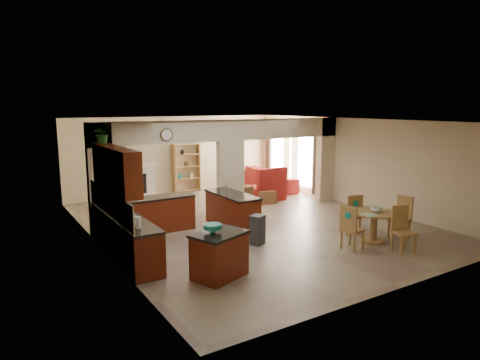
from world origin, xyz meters
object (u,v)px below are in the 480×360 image
sofa (269,179)px  armchair (238,195)px  kitchen_island (219,255)px  dining_table (374,222)px

sofa → armchair: size_ratio=3.78×
sofa → armchair: (-2.42, -1.65, -0.07)m
kitchen_island → sofa: 8.73m
dining_table → armchair: (-0.72, 4.95, -0.16)m
dining_table → kitchen_island: bearing=178.7°
kitchen_island → armchair: 5.93m
dining_table → sofa: 6.82m
dining_table → armchair: 5.01m
kitchen_island → sofa: kitchen_island is taller
kitchen_island → dining_table: 4.12m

